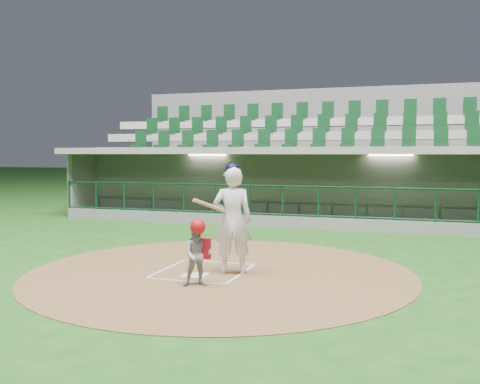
{
  "coord_description": "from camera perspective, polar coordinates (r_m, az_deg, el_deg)",
  "views": [
    {
      "loc": [
        3.76,
        -9.48,
        2.23
      ],
      "look_at": [
        -0.23,
        2.6,
        1.3
      ],
      "focal_mm": 40.0,
      "sensor_mm": 36.0,
      "label": 1
    }
  ],
  "objects": [
    {
      "name": "dirt_circle",
      "position": [
        10.15,
        -2.13,
        -8.48
      ],
      "size": [
        7.2,
        7.2,
        0.01
      ],
      "primitive_type": "cylinder",
      "color": "brown",
      "rests_on": "ground"
    },
    {
      "name": "batter",
      "position": [
        9.8,
        -0.81,
        -2.87
      ],
      "size": [
        0.95,
        0.97,
        2.05
      ],
      "color": "white",
      "rests_on": "dirt_circle"
    },
    {
      "name": "batter_box_chalk",
      "position": [
        10.16,
        -3.93,
        -8.4
      ],
      "size": [
        1.55,
        1.8,
        0.01
      ],
      "color": "white",
      "rests_on": "ground"
    },
    {
      "name": "dugout_structure",
      "position": [
        17.72,
        6.62,
        0.04
      ],
      "size": [
        16.4,
        3.7,
        3.0
      ],
      "color": "slate",
      "rests_on": "ground"
    },
    {
      "name": "seating_deck",
      "position": [
        20.75,
        7.84,
        1.91
      ],
      "size": [
        17.0,
        6.72,
        5.15
      ],
      "color": "slate",
      "rests_on": "ground"
    },
    {
      "name": "home_plate",
      "position": [
        9.8,
        -4.83,
        -8.85
      ],
      "size": [
        0.43,
        0.43,
        0.02
      ],
      "primitive_type": "cube",
      "color": "silver",
      "rests_on": "dirt_circle"
    },
    {
      "name": "catcher",
      "position": [
        8.99,
        -4.49,
        -6.45
      ],
      "size": [
        0.63,
        0.57,
        1.12
      ],
      "color": "#99999E",
      "rests_on": "dirt_circle"
    },
    {
      "name": "ground",
      "position": [
        10.44,
        -3.3,
        -8.16
      ],
      "size": [
        120.0,
        120.0,
        0.0
      ],
      "primitive_type": "plane",
      "color": "#1C4D16",
      "rests_on": "ground"
    }
  ]
}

